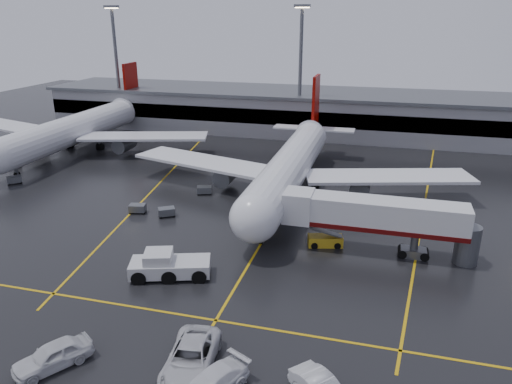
# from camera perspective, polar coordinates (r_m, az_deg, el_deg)

# --- Properties ---
(ground) EXTENTS (220.00, 220.00, 0.00)m
(ground) POSITION_cam_1_polar(r_m,az_deg,el_deg) (59.98, 2.35, -3.13)
(ground) COLOR black
(ground) RESTS_ON ground
(apron_line_centre) EXTENTS (0.25, 90.00, 0.02)m
(apron_line_centre) POSITION_cam_1_polar(r_m,az_deg,el_deg) (59.97, 2.35, -3.12)
(apron_line_centre) COLOR gold
(apron_line_centre) RESTS_ON ground
(apron_line_stop) EXTENTS (60.00, 0.25, 0.02)m
(apron_line_stop) POSITION_cam_1_polar(r_m,az_deg,el_deg) (41.41, -4.75, -14.79)
(apron_line_stop) COLOR gold
(apron_line_stop) RESTS_ON ground
(apron_line_left) EXTENTS (9.99, 69.35, 0.02)m
(apron_line_left) POSITION_cam_1_polar(r_m,az_deg,el_deg) (75.20, -10.91, 1.42)
(apron_line_left) COLOR gold
(apron_line_left) RESTS_ON ground
(apron_line_right) EXTENTS (7.57, 69.64, 0.02)m
(apron_line_right) POSITION_cam_1_polar(r_m,az_deg,el_deg) (68.28, 19.20, -1.31)
(apron_line_right) COLOR gold
(apron_line_right) RESTS_ON ground
(terminal) EXTENTS (122.00, 19.00, 8.60)m
(terminal) POSITION_cam_1_polar(r_m,az_deg,el_deg) (104.23, 8.39, 9.22)
(terminal) COLOR gray
(terminal) RESTS_ON ground
(light_mast_left) EXTENTS (3.00, 1.20, 25.45)m
(light_mast_left) POSITION_cam_1_polar(r_m,az_deg,el_deg) (111.86, -16.07, 14.67)
(light_mast_left) COLOR #595B60
(light_mast_left) RESTS_ON ground
(light_mast_mid) EXTENTS (3.00, 1.20, 25.45)m
(light_mast_mid) POSITION_cam_1_polar(r_m,az_deg,el_deg) (97.72, 5.24, 14.65)
(light_mast_mid) COLOR #595B60
(light_mast_mid) RESTS_ON ground
(main_airliner) EXTENTS (48.80, 45.60, 14.10)m
(main_airliner) POSITION_cam_1_polar(r_m,az_deg,el_deg) (67.47, 4.25, 3.31)
(main_airliner) COLOR silver
(main_airliner) RESTS_ON ground
(second_airliner) EXTENTS (48.80, 45.60, 14.10)m
(second_airliner) POSITION_cam_1_polar(r_m,az_deg,el_deg) (94.86, -20.12, 7.07)
(second_airliner) COLOR silver
(second_airliner) RESTS_ON ground
(jet_bridge) EXTENTS (19.90, 3.40, 6.05)m
(jet_bridge) POSITION_cam_1_polar(r_m,az_deg,el_deg) (51.69, 13.83, -2.93)
(jet_bridge) COLOR silver
(jet_bridge) RESTS_ON ground
(pushback_tractor) EXTENTS (8.11, 5.25, 2.70)m
(pushback_tractor) POSITION_cam_1_polar(r_m,az_deg,el_deg) (47.63, -10.29, -8.54)
(pushback_tractor) COLOR #BEBEC0
(pushback_tractor) RESTS_ON ground
(belt_loader) EXTENTS (3.98, 2.49, 2.35)m
(belt_loader) POSITION_cam_1_polar(r_m,az_deg,el_deg) (53.46, 8.13, -5.67)
(belt_loader) COLOR gold
(belt_loader) RESTS_ON ground
(service_van_a) EXTENTS (4.12, 7.39, 1.95)m
(service_van_a) POSITION_cam_1_polar(r_m,az_deg,el_deg) (36.29, -7.68, -18.78)
(service_van_a) COLOR silver
(service_van_a) RESTS_ON ground
(service_van_d) EXTENTS (4.87, 5.79, 1.87)m
(service_van_d) POSITION_cam_1_polar(r_m,az_deg,el_deg) (39.04, -22.76, -17.30)
(service_van_d) COLOR silver
(service_van_d) RESTS_ON ground
(baggage_cart_a) EXTENTS (2.38, 2.16, 1.12)m
(baggage_cart_a) POSITION_cam_1_polar(r_m,az_deg,el_deg) (61.36, -10.46, -2.28)
(baggage_cart_a) COLOR #595B60
(baggage_cart_a) RESTS_ON ground
(baggage_cart_b) EXTENTS (2.24, 1.71, 1.12)m
(baggage_cart_b) POSITION_cam_1_polar(r_m,az_deg,el_deg) (63.23, -13.74, -1.85)
(baggage_cart_b) COLOR #595B60
(baggage_cart_b) RESTS_ON ground
(baggage_cart_c) EXTENTS (2.32, 1.89, 1.12)m
(baggage_cart_c) POSITION_cam_1_polar(r_m,az_deg,el_deg) (68.21, -6.09, 0.27)
(baggage_cart_c) COLOR #595B60
(baggage_cart_c) RESTS_ON ground
(baggage_cart_d) EXTENTS (2.32, 1.90, 1.12)m
(baggage_cart_d) POSITION_cam_1_polar(r_m,az_deg,el_deg) (89.35, -26.51, 3.03)
(baggage_cart_d) COLOR #595B60
(baggage_cart_d) RESTS_ON ground
(baggage_cart_e) EXTENTS (2.34, 2.33, 1.12)m
(baggage_cart_e) POSITION_cam_1_polar(r_m,az_deg,el_deg) (80.50, -26.50, 1.32)
(baggage_cart_e) COLOR #595B60
(baggage_cart_e) RESTS_ON ground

